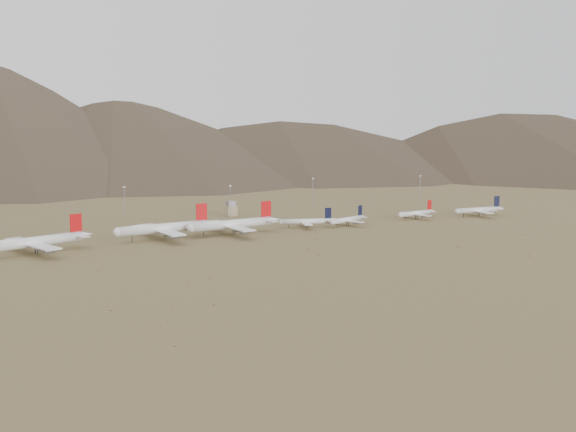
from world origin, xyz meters
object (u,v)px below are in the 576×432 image
narrowbody_a (307,221)px  narrowbody_b (348,220)px  control_tower (231,209)px  widebody_centre (163,228)px  widebody_east (232,224)px  widebody_west (35,242)px

narrowbody_a → narrowbody_b: bearing=9.1°
narrowbody_b → control_tower: size_ratio=3.25×
widebody_centre → narrowbody_b: (137.98, -4.08, -3.06)m
widebody_east → control_tower: (35.37, 86.02, -1.96)m
widebody_west → widebody_east: widebody_east is taller
widebody_east → narrowbody_a: 60.21m
narrowbody_a → control_tower: bearing=123.9°
narrowbody_b → widebody_west: bearing=162.1°
control_tower → widebody_west: bearing=-149.4°
widebody_centre → widebody_east: widebody_centre is taller
widebody_west → widebody_centre: bearing=-7.9°
widebody_centre → narrowbody_a: size_ratio=1.76×
widebody_west → control_tower: 190.10m
widebody_centre → widebody_east: size_ratio=1.02×
narrowbody_a → control_tower: size_ratio=3.44×
widebody_east → control_tower: widebody_east is taller
narrowbody_a → narrowbody_b: (31.50, -4.48, -0.18)m
widebody_east → widebody_west: bearing=179.5°
widebody_centre → narrowbody_a: bearing=-5.6°
widebody_centre → control_tower: bearing=39.4°
widebody_centre → narrowbody_a: 106.52m
widebody_centre → widebody_east: 46.59m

